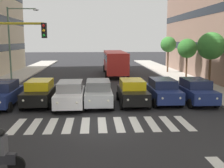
# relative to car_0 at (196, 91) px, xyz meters

# --- Properties ---
(ground_plane) EXTENTS (180.00, 180.00, 0.00)m
(ground_plane) POSITION_rel_car_0_xyz_m (6.82, 4.70, -0.89)
(ground_plane) COLOR #262628
(crosswalk_markings) EXTENTS (9.45, 2.80, 0.01)m
(crosswalk_markings) POSITION_rel_car_0_xyz_m (6.82, 4.70, -0.88)
(crosswalk_markings) COLOR silver
(crosswalk_markings) RESTS_ON ground_plane
(car_0) EXTENTS (2.02, 4.44, 1.72)m
(car_0) POSITION_rel_car_0_xyz_m (0.00, 0.00, 0.00)
(car_0) COLOR navy
(car_0) RESTS_ON ground_plane
(car_1) EXTENTS (2.02, 4.44, 1.72)m
(car_1) POSITION_rel_car_0_xyz_m (2.31, -0.25, 0.00)
(car_1) COLOR navy
(car_1) RESTS_ON ground_plane
(car_2) EXTENTS (2.02, 4.44, 1.72)m
(car_2) POSITION_rel_car_0_xyz_m (4.56, 0.05, 0.00)
(car_2) COLOR black
(car_2) RESTS_ON ground_plane
(car_3) EXTENTS (2.02, 4.44, 1.72)m
(car_3) POSITION_rel_car_0_xyz_m (6.95, 0.22, 0.00)
(car_3) COLOR #B2B7BC
(car_3) RESTS_ON ground_plane
(car_4) EXTENTS (2.02, 4.44, 1.72)m
(car_4) POSITION_rel_car_0_xyz_m (8.84, 0.63, 0.00)
(car_4) COLOR silver
(car_4) RESTS_ON ground_plane
(car_5) EXTENTS (2.02, 4.44, 1.72)m
(car_5) POSITION_rel_car_0_xyz_m (11.02, -0.18, 0.00)
(car_5) COLOR black
(car_5) RESTS_ON ground_plane
(car_6) EXTENTS (2.02, 4.44, 1.72)m
(car_6) POSITION_rel_car_0_xyz_m (13.43, 0.25, 0.00)
(car_6) COLOR navy
(car_6) RESTS_ON ground_plane
(bus_behind_traffic) EXTENTS (2.78, 10.50, 3.00)m
(bus_behind_traffic) POSITION_rel_car_0_xyz_m (4.56, -16.48, 0.97)
(bus_behind_traffic) COLOR red
(bus_behind_traffic) RESTS_ON ground_plane
(motorcycle_with_rider) EXTENTS (1.70, 0.38, 1.57)m
(motorcycle_with_rider) POSITION_rel_car_0_xyz_m (10.39, 9.92, -0.24)
(motorcycle_with_rider) COLOR black
(motorcycle_with_rider) RESTS_ON ground_plane
(street_lamp_right) EXTENTS (3.09, 0.28, 7.50)m
(street_lamp_right) POSITION_rel_car_0_xyz_m (15.10, -9.25, 3.85)
(street_lamp_right) COLOR #4C6B56
(street_lamp_right) RESTS_ON sidewalk_right
(street_tree_1) EXTENTS (2.46, 2.46, 5.03)m
(street_tree_1) POSITION_rel_car_0_xyz_m (-3.28, -5.44, 3.05)
(street_tree_1) COLOR #513823
(street_tree_1) RESTS_ON sidewalk_left
(street_tree_2) EXTENTS (2.19, 2.19, 4.48)m
(street_tree_2) POSITION_rel_car_0_xyz_m (-3.33, -11.94, 2.63)
(street_tree_2) COLOR #513823
(street_tree_2) RESTS_ON sidewalk_left
(street_tree_3) EXTENTS (2.09, 2.09, 4.79)m
(street_tree_3) POSITION_rel_car_0_xyz_m (-2.79, -18.08, 2.98)
(street_tree_3) COLOR #513823
(street_tree_3) RESTS_ON sidewalk_left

